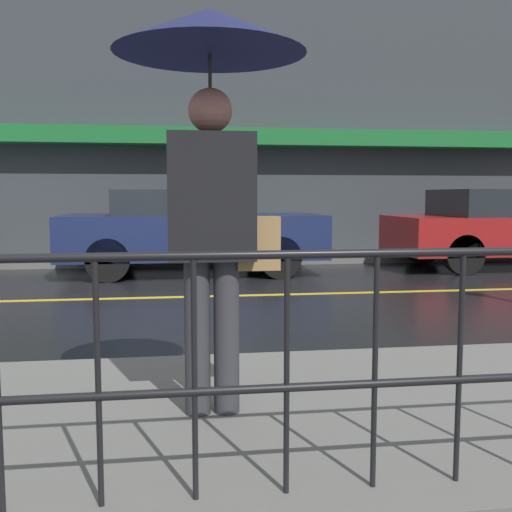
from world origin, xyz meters
TOP-DOWN VIEW (x-y plane):
  - ground_plane at (0.00, 0.00)m, footprint 80.00×80.00m
  - sidewalk_near at (0.00, -4.69)m, footprint 28.00×2.46m
  - sidewalk_far at (0.00, 4.29)m, footprint 28.00×1.66m
  - lane_marking at (0.00, 0.00)m, footprint 25.20×0.12m
  - building_storefront at (0.00, 5.25)m, footprint 28.00×0.85m
  - railing_foreground at (-0.00, -5.67)m, footprint 12.00×0.04m
  - pedestrian at (0.33, -4.71)m, footprint 1.04×1.04m
  - car_navy at (0.46, 2.44)m, footprint 4.45×1.94m
  - car_red at (6.47, 2.44)m, footprint 4.59×1.92m

SIDE VIEW (x-z plane):
  - ground_plane at x=0.00m, z-range 0.00..0.00m
  - lane_marking at x=0.00m, z-range 0.00..0.01m
  - sidewalk_near at x=0.00m, z-range 0.00..0.13m
  - sidewalk_far at x=0.00m, z-range 0.00..0.13m
  - car_red at x=6.47m, z-range 0.03..1.50m
  - car_navy at x=0.46m, z-range 0.04..1.49m
  - railing_foreground at x=0.00m, z-range 0.27..1.28m
  - pedestrian at x=0.33m, z-range 0.74..2.96m
  - building_storefront at x=0.00m, z-range -0.03..6.20m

